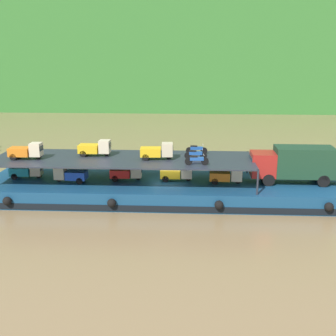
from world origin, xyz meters
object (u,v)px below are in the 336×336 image
object	(u,v)px
covered_lorry	(294,163)
mini_truck_upper_stern	(26,151)
mini_truck_lower_fore	(177,173)
mini_truck_upper_mid	(95,148)
mini_truck_lower_bow	(226,175)
mini_truck_upper_fore	(157,151)
mini_truck_lower_mid	(127,172)
cargo_barge	(168,190)
mini_truck_lower_aft	(70,174)
motorcycle_upper_port	(197,160)
mini_truck_lower_stern	(27,170)
motorcycle_upper_centre	(195,154)
motorcycle_upper_stbd	(196,149)

from	to	relation	value
covered_lorry	mini_truck_upper_stern	size ratio (longest dim) A/B	2.86
mini_truck_lower_fore	mini_truck_upper_mid	size ratio (longest dim) A/B	1.00
mini_truck_lower_bow	mini_truck_upper_fore	distance (m)	6.16
mini_truck_upper_fore	mini_truck_lower_mid	bearing A→B (deg)	170.86
cargo_barge	covered_lorry	world-z (taller)	covered_lorry
mini_truck_upper_fore	cargo_barge	bearing A→B (deg)	7.86
mini_truck_lower_aft	motorcycle_upper_port	xyz separation A→B (m)	(10.67, -1.36, 1.74)
motorcycle_upper_port	mini_truck_lower_stern	bearing A→B (deg)	170.97
cargo_barge	motorcycle_upper_port	size ratio (longest dim) A/B	16.40
mini_truck_upper_fore	mini_truck_lower_fore	bearing A→B (deg)	16.53
mini_truck_lower_mid	mini_truck_lower_stern	bearing A→B (deg)	179.19
cargo_barge	mini_truck_lower_fore	bearing A→B (deg)	25.17
cargo_barge	mini_truck_upper_fore	bearing A→B (deg)	-172.14
mini_truck_lower_fore	mini_truck_upper_stern	world-z (taller)	mini_truck_upper_stern
covered_lorry	mini_truck_lower_aft	world-z (taller)	covered_lorry
cargo_barge	motorcycle_upper_port	bearing A→B (deg)	-38.38
motorcycle_upper_centre	mini_truck_lower_bow	bearing A→B (deg)	-4.60
covered_lorry	mini_truck_lower_fore	bearing A→B (deg)	179.23
mini_truck_lower_bow	motorcycle_upper_port	bearing A→B (deg)	-146.08
mini_truck_lower_bow	mini_truck_lower_mid	bearing A→B (deg)	176.63
motorcycle_upper_port	mini_truck_upper_mid	bearing A→B (deg)	162.64
motorcycle_upper_port	mini_truck_lower_fore	bearing A→B (deg)	125.40
mini_truck_lower_mid	mini_truck_upper_fore	world-z (taller)	mini_truck_upper_fore
motorcycle_upper_port	motorcycle_upper_centre	bearing A→B (deg)	92.02
mini_truck_upper_fore	motorcycle_upper_stbd	world-z (taller)	mini_truck_upper_fore
mini_truck_lower_mid	mini_truck_upper_fore	bearing A→B (deg)	-9.14
motorcycle_upper_stbd	mini_truck_lower_aft	bearing A→B (deg)	-166.82
mini_truck_lower_aft	motorcycle_upper_stbd	xyz separation A→B (m)	(10.70, 2.51, 1.74)
mini_truck_lower_mid	mini_truck_lower_aft	bearing A→B (deg)	-169.60
mini_truck_upper_mid	motorcycle_upper_port	distance (m)	9.15
mini_truck_lower_mid	mini_truck_upper_mid	world-z (taller)	mini_truck_upper_mid
mini_truck_lower_mid	mini_truck_upper_fore	distance (m)	3.39
motorcycle_upper_centre	mini_truck_lower_mid	bearing A→B (deg)	177.19
cargo_barge	mini_truck_lower_stern	xyz separation A→B (m)	(-12.37, 0.44, 1.44)
mini_truck_lower_aft	mini_truck_lower_mid	bearing A→B (deg)	10.40
mini_truck_upper_fore	motorcycle_upper_centre	bearing A→B (deg)	2.59
mini_truck_upper_fore	mini_truck_upper_mid	bearing A→B (deg)	170.23
mini_truck_upper_stern	mini_truck_upper_fore	distance (m)	11.00
mini_truck_lower_bow	motorcycle_upper_stbd	size ratio (longest dim) A/B	1.46
covered_lorry	mini_truck_upper_mid	xyz separation A→B (m)	(-16.95, 0.58, 1.00)
mini_truck_lower_aft	covered_lorry	bearing A→B (deg)	2.38
motorcycle_upper_centre	mini_truck_lower_aft	bearing A→B (deg)	-176.90
mini_truck_lower_aft	mini_truck_upper_stern	bearing A→B (deg)	-178.54
mini_truck_lower_stern	mini_truck_upper_mid	xyz separation A→B (m)	(6.05, 0.38, 2.00)
mini_truck_upper_mid	motorcycle_upper_port	world-z (taller)	mini_truck_upper_mid
mini_truck_lower_stern	mini_truck_upper_fore	world-z (taller)	mini_truck_upper_fore
cargo_barge	motorcycle_upper_stbd	world-z (taller)	motorcycle_upper_stbd
mini_truck_lower_bow	mini_truck_upper_stern	bearing A→B (deg)	-178.45
mini_truck_lower_bow	mini_truck_upper_mid	world-z (taller)	mini_truck_upper_mid
mini_truck_lower_bow	mini_truck_upper_stern	size ratio (longest dim) A/B	1.01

